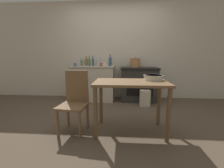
{
  "coord_description": "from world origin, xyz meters",
  "views": [
    {
      "loc": [
        0.21,
        -2.56,
        1.13
      ],
      "look_at": [
        0.0,
        0.42,
        0.58
      ],
      "focal_mm": 24.0,
      "sensor_mm": 36.0,
      "label": 1
    }
  ],
  "objects": [
    {
      "name": "bottle_center",
      "position": [
        -0.44,
        1.38,
        1.0
      ],
      "size": [
        0.07,
        0.07,
        0.29
      ],
      "color": "silver",
      "rests_on": "counter_cabinet"
    },
    {
      "name": "bottle_left",
      "position": [
        -0.66,
        1.36,
        0.99
      ],
      "size": [
        0.06,
        0.06,
        0.25
      ],
      "color": "#517F5B",
      "rests_on": "counter_cabinet"
    },
    {
      "name": "cup_right",
      "position": [
        -0.33,
        1.21,
        0.93
      ],
      "size": [
        0.07,
        0.07,
        0.08
      ],
      "primitive_type": "cylinder",
      "color": "#B74C42",
      "rests_on": "counter_cabinet"
    },
    {
      "name": "bottle_far_left",
      "position": [
        -0.77,
        1.45,
        0.98
      ],
      "size": [
        0.08,
        0.08,
        0.24
      ],
      "color": "olive",
      "rests_on": "counter_cabinet"
    },
    {
      "name": "bottle_mid_left",
      "position": [
        -0.88,
        1.38,
        0.96
      ],
      "size": [
        0.06,
        0.06,
        0.19
      ],
      "color": "#517F5B",
      "rests_on": "counter_cabinet"
    },
    {
      "name": "stove",
      "position": [
        0.63,
        1.27,
        0.43
      ],
      "size": [
        0.93,
        0.59,
        0.86
      ],
      "color": "#2D2B28",
      "rests_on": "ground_plane"
    },
    {
      "name": "work_table",
      "position": [
        0.33,
        -0.41,
        0.64
      ],
      "size": [
        1.05,
        0.61,
        0.78
      ],
      "color": "brown",
      "rests_on": "ground_plane"
    },
    {
      "name": "cup_far_right",
      "position": [
        -0.98,
        1.14,
        0.93
      ],
      "size": [
        0.07,
        0.07,
        0.08
      ],
      "primitive_type": "cylinder",
      "color": "#4C6B99",
      "rests_on": "counter_cabinet"
    },
    {
      "name": "flour_sack",
      "position": [
        0.73,
        0.81,
        0.19
      ],
      "size": [
        0.23,
        0.16,
        0.37
      ],
      "primitive_type": "cube",
      "color": "beige",
      "rests_on": "ground_plane"
    },
    {
      "name": "stock_pot",
      "position": [
        0.53,
        1.35,
        0.97
      ],
      "size": [
        0.26,
        0.26,
        0.25
      ],
      "color": "#B77A47",
      "rests_on": "stove"
    },
    {
      "name": "bottle_center_right",
      "position": [
        -0.55,
        1.29,
        0.99
      ],
      "size": [
        0.06,
        0.06,
        0.26
      ],
      "color": "#3D5675",
      "rests_on": "counter_cabinet"
    },
    {
      "name": "cup_mid_right",
      "position": [
        -0.22,
        1.07,
        0.94
      ],
      "size": [
        0.09,
        0.09,
        0.1
      ],
      "primitive_type": "cylinder",
      "color": "silver",
      "rests_on": "counter_cabinet"
    },
    {
      "name": "counter_cabinet",
      "position": [
        -0.55,
        1.26,
        0.45
      ],
      "size": [
        1.09,
        0.62,
        0.89
      ],
      "color": "beige",
      "rests_on": "ground_plane"
    },
    {
      "name": "wall_back",
      "position": [
        0.0,
        1.58,
        1.27
      ],
      "size": [
        8.0,
        0.07,
        2.55
      ],
      "color": "beige",
      "rests_on": "ground_plane"
    },
    {
      "name": "bottle_center_left",
      "position": [
        -0.11,
        1.36,
        1.0
      ],
      "size": [
        0.08,
        0.08,
        0.29
      ],
      "color": "#3D5675",
      "rests_on": "counter_cabinet"
    },
    {
      "name": "chair",
      "position": [
        -0.51,
        -0.41,
        0.48
      ],
      "size": [
        0.44,
        0.44,
        0.92
      ],
      "rotation": [
        0.0,
        0.0,
        -0.1
      ],
      "color": "brown",
      "rests_on": "ground_plane"
    },
    {
      "name": "ground_plane",
      "position": [
        0.0,
        0.0,
        0.0
      ],
      "size": [
        14.0,
        14.0,
        0.0
      ],
      "primitive_type": "plane",
      "color": "brown"
    },
    {
      "name": "mixing_bowl_large",
      "position": [
        0.67,
        -0.27,
        0.82
      ],
      "size": [
        0.29,
        0.29,
        0.08
      ],
      "color": "silver",
      "rests_on": "work_table"
    }
  ]
}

